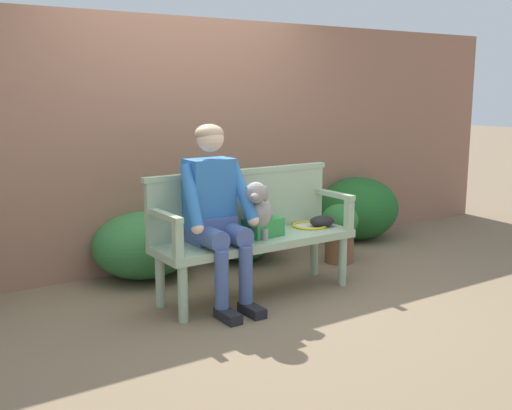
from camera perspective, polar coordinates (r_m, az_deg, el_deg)
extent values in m
plane|color=#7A664C|center=(4.89, 0.00, -8.27)|extent=(40.00, 40.00, 0.00)
cube|color=#936651|center=(5.75, -7.19, 5.76)|extent=(8.00, 0.30, 2.20)
ellipsoid|color=#337538|center=(5.78, -1.20, -0.95)|extent=(0.87, 0.82, 0.84)
ellipsoid|color=#1E5B23|center=(6.68, 9.34, -0.31)|extent=(0.89, 0.80, 0.66)
ellipsoid|color=#337538|center=(5.35, -10.28, -3.63)|extent=(0.87, 0.81, 0.56)
cube|color=#9EB793|center=(4.77, 0.00, -3.31)|extent=(1.61, 0.48, 0.06)
cylinder|color=#9EB793|center=(4.33, -6.72, -8.07)|extent=(0.07, 0.07, 0.41)
cylinder|color=#9EB793|center=(5.12, 7.93, -5.11)|extent=(0.07, 0.07, 0.41)
cylinder|color=#9EB793|center=(4.64, -8.79, -6.83)|extent=(0.07, 0.07, 0.41)
cylinder|color=#9EB793|center=(5.38, 5.36, -4.26)|extent=(0.07, 0.07, 0.41)
cube|color=#9EB793|center=(4.88, -1.38, 0.15)|extent=(1.61, 0.05, 0.46)
cube|color=#9EB793|center=(4.84, -1.40, 3.06)|extent=(1.65, 0.06, 0.04)
cube|color=#9EB793|center=(4.18, -7.20, -3.27)|extent=(0.06, 0.06, 0.24)
cube|color=#9EB793|center=(4.33, -8.44, -0.93)|extent=(0.06, 0.48, 0.04)
cube|color=#9EB793|center=(5.04, 8.53, -0.90)|extent=(0.06, 0.06, 0.24)
cube|color=#9EB793|center=(5.16, 7.07, 1.00)|extent=(0.06, 0.48, 0.04)
cube|color=black|center=(4.37, -2.59, -10.14)|extent=(0.10, 0.24, 0.07)
cylinder|color=#475B93|center=(4.36, -3.17, -6.84)|extent=(0.10, 0.10, 0.42)
cylinder|color=#475B93|center=(4.41, -4.24, -3.01)|extent=(0.15, 0.31, 0.15)
cube|color=black|center=(4.47, -0.37, -9.64)|extent=(0.10, 0.24, 0.07)
cylinder|color=#475B93|center=(4.46, -0.95, -6.42)|extent=(0.10, 0.10, 0.42)
cylinder|color=#475B93|center=(4.51, -2.04, -2.68)|extent=(0.15, 0.31, 0.15)
cube|color=#475B93|center=(4.59, -4.13, -2.22)|extent=(0.32, 0.24, 0.20)
cube|color=#2D6BB2|center=(4.56, -4.30, 1.02)|extent=(0.34, 0.22, 0.52)
cylinder|color=#2D6BB2|center=(4.35, -5.95, 0.80)|extent=(0.14, 0.32, 0.45)
sphere|color=beige|center=(4.28, -5.40, -2.08)|extent=(0.09, 0.09, 0.09)
cylinder|color=#2D6BB2|center=(4.56, -1.29, 1.31)|extent=(0.14, 0.32, 0.45)
sphere|color=beige|center=(4.51, -0.27, -1.37)|extent=(0.09, 0.09, 0.09)
sphere|color=beige|center=(4.49, -4.24, 6.15)|extent=(0.20, 0.20, 0.20)
ellipsoid|color=tan|center=(4.49, -4.31, 6.54)|extent=(0.21, 0.21, 0.14)
cylinder|color=gray|center=(4.66, -0.64, -2.71)|extent=(0.05, 0.05, 0.09)
cylinder|color=gray|center=(4.65, 0.79, -2.75)|extent=(0.05, 0.05, 0.09)
cylinder|color=gray|center=(4.85, -0.37, -2.19)|extent=(0.05, 0.05, 0.09)
cylinder|color=gray|center=(4.83, 1.01, -2.22)|extent=(0.05, 0.05, 0.09)
ellipsoid|color=gray|center=(4.71, 0.20, -0.68)|extent=(0.37, 0.38, 0.26)
sphere|color=gray|center=(4.60, 0.05, -0.69)|extent=(0.15, 0.15, 0.15)
sphere|color=gray|center=(4.54, 0.01, 1.14)|extent=(0.16, 0.16, 0.16)
ellipsoid|color=gray|center=(4.47, -0.09, 0.78)|extent=(0.11, 0.11, 0.06)
ellipsoid|color=gray|center=(4.56, -0.82, 1.04)|extent=(0.06, 0.06, 0.12)
ellipsoid|color=gray|center=(4.55, 0.87, 1.01)|extent=(0.06, 0.06, 0.12)
sphere|color=gray|center=(4.85, 0.39, 0.27)|extent=(0.07, 0.07, 0.07)
torus|color=yellow|center=(5.13, 4.92, -1.87)|extent=(0.30, 0.30, 0.02)
cylinder|color=silver|center=(5.13, 4.92, -1.95)|extent=(0.25, 0.25, 0.00)
cube|color=yellow|center=(5.26, 3.87, -1.49)|extent=(0.04, 0.07, 0.02)
cylinder|color=black|center=(5.37, 3.02, -1.22)|extent=(0.04, 0.22, 0.03)
ellipsoid|color=black|center=(5.13, 6.09, -1.49)|extent=(0.23, 0.18, 0.09)
cube|color=#2D8E42|center=(4.78, 0.65, -2.04)|extent=(0.30, 0.23, 0.14)
cylinder|color=brown|center=(5.80, 7.63, -4.01)|extent=(0.26, 0.26, 0.25)
torus|color=brown|center=(5.77, 7.66, -2.81)|extent=(0.29, 0.29, 0.02)
ellipsoid|color=#286B2D|center=(5.74, 7.70, -1.38)|extent=(0.34, 0.34, 0.29)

